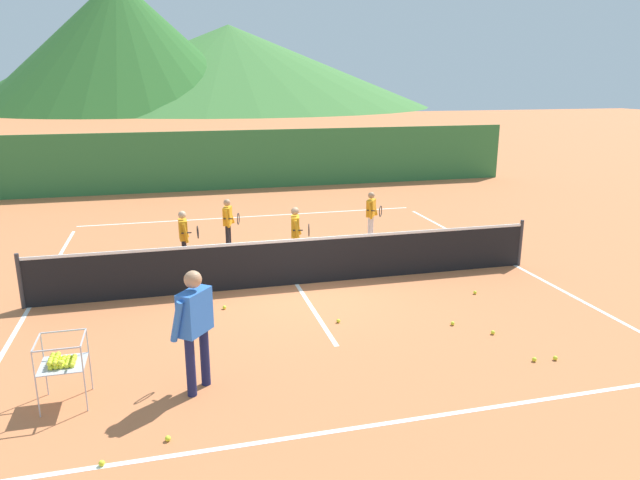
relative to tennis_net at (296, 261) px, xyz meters
The scene contains 26 objects.
ground_plane 0.50m from the tennis_net, ahead, with size 120.00×120.00×0.00m, color #C67042.
line_baseline_near 5.23m from the tennis_net, 90.00° to the right, with size 10.13×0.08×0.01m, color white.
line_baseline_far 6.35m from the tennis_net, 90.00° to the left, with size 10.13×0.08×0.01m, color white.
line_sideline_west 5.09m from the tennis_net, behind, with size 0.08×11.54×0.01m, color white.
line_sideline_east 5.09m from the tennis_net, ahead, with size 0.08×11.54×0.01m, color white.
line_service_center 0.50m from the tennis_net, ahead, with size 0.08×5.98×0.01m, color white.
tennis_net is the anchor object (origin of this frame).
instructor 4.40m from the tennis_net, 120.01° to the right, with size 0.60×0.82×1.71m.
student_0 2.83m from the tennis_net, 140.16° to the left, with size 0.42×0.61×1.28m.
student_1 3.16m from the tennis_net, 109.78° to the left, with size 0.41×0.68×1.26m.
student_2 1.40m from the tennis_net, 78.08° to the left, with size 0.42×0.69×1.33m.
student_3 3.95m from the tennis_net, 48.02° to the left, with size 0.42×0.70×1.26m.
ball_cart 5.37m from the tennis_net, 136.44° to the right, with size 0.58×0.58×0.90m.
tennis_ball_0 5.04m from the tennis_net, 57.18° to the right, with size 0.07×0.07×0.07m, color yellow.
tennis_ball_1 2.17m from the tennis_net, 82.31° to the right, with size 0.07×0.07×0.07m, color yellow.
tennis_ball_2 4.17m from the tennis_net, 50.57° to the right, with size 0.07×0.07×0.07m, color yellow.
tennis_ball_3 3.60m from the tennis_net, 23.57° to the right, with size 0.07×0.07×0.07m, color yellow.
tennis_ball_4 1.91m from the tennis_net, 148.19° to the right, with size 0.07×0.07×0.07m, color yellow.
tennis_ball_5 5.26m from the tennis_net, 54.38° to the right, with size 0.07×0.07×0.07m, color yellow.
tennis_ball_6 3.48m from the tennis_net, 51.33° to the right, with size 0.07×0.07×0.07m, color yellow.
tennis_ball_7 6.17m from the tennis_net, 122.57° to the right, with size 0.07×0.07×0.07m, color yellow.
tennis_ball_8 5.57m from the tennis_net, 118.04° to the right, with size 0.07×0.07×0.07m, color yellow.
windscreen_fence 11.11m from the tennis_net, 90.00° to the left, with size 22.28×0.08×2.22m, color #33753D.
hill_0 73.04m from the tennis_net, 95.74° to the left, with size 36.49×36.49×16.57m, color #2D6628.
hill_1 81.19m from the tennis_net, 84.74° to the left, with size 59.19×59.19×11.71m, color #427A38.
hill_2 83.38m from the tennis_net, 95.44° to the left, with size 45.17×45.17×13.09m, color #2D6628.
Camera 1 is at (-2.38, -11.13, 4.10)m, focal length 32.89 mm.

